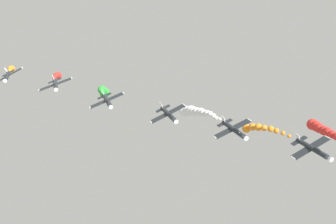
{
  "coord_description": "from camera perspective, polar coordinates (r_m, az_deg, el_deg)",
  "views": [
    {
      "loc": [
        25.57,
        73.89,
        127.52
      ],
      "look_at": [
        0.0,
        0.0,
        99.89
      ],
      "focal_mm": 36.41,
      "sensor_mm": 36.0,
      "label": 1
    }
  ],
  "objects": [
    {
      "name": "smoke_trail_lead",
      "position": [
        97.52,
        24.55,
        -2.73
      ],
      "size": [
        3.75,
        20.03,
        3.21
      ],
      "color": "red"
    },
    {
      "name": "airplane_left_inner",
      "position": [
        79.56,
        23.0,
        -5.62
      ],
      "size": [
        8.95,
        10.35,
        4.05
      ],
      "rotation": [
        0.0,
        0.4,
        0.0
      ],
      "color": "#23282D"
    },
    {
      "name": "smoke_trail_left_inner",
      "position": [
        94.41,
        14.63,
        -2.65
      ],
      "size": [
        3.02,
        18.13,
        5.94
      ],
      "color": "orange"
    },
    {
      "name": "airplane_right_inner",
      "position": [
        78.8,
        10.9,
        -2.84
      ],
      "size": [
        9.11,
        10.35,
        3.59
      ],
      "rotation": [
        0.0,
        0.35,
        0.0
      ],
      "color": "#23282D"
    },
    {
      "name": "smoke_trail_right_inner",
      "position": [
        96.43,
        4.17,
        0.09
      ],
      "size": [
        4.17,
        20.13,
        5.74
      ],
      "color": "white"
    },
    {
      "name": "airplane_left_outer",
      "position": [
        82.33,
        0.05,
        -0.33
      ],
      "size": [
        9.01,
        10.35,
        3.88
      ],
      "rotation": [
        0.0,
        0.38,
        0.0
      ],
      "color": "#23282D"
    },
    {
      "name": "airplane_right_outer",
      "position": [
        88.16,
        -10.18,
        1.91
      ],
      "size": [
        9.16,
        10.35,
        3.51
      ],
      "rotation": [
        0.0,
        0.33,
        0.0
      ],
      "color": "#23282D"
    },
    {
      "name": "smoke_trail_right_outer",
      "position": [
        110.87,
        -10.78,
        3.4
      ],
      "size": [
        5.76,
        22.74,
        8.04
      ],
      "color": "green"
    },
    {
      "name": "airplane_trailing",
      "position": [
        97.58,
        -18.35,
        4.42
      ],
      "size": [
        9.25,
        10.35,
        3.38
      ],
      "rotation": [
        0.0,
        0.3,
        0.0
      ],
      "color": "#23282D"
    },
    {
      "name": "smoke_trail_trailing",
      "position": [
        112.78,
        -18.14,
        5.79
      ],
      "size": [
        3.0,
        13.26,
        3.36
      ],
      "color": "red"
    },
    {
      "name": "airplane_high_slot",
      "position": [
        106.34,
        -25.36,
        5.45
      ],
      "size": [
        8.7,
        10.35,
        4.63
      ],
      "rotation": [
        0.0,
        0.47,
        0.0
      ],
      "color": "#23282D"
    },
    {
      "name": "smoke_trail_high_slot",
      "position": [
        123.82,
        -24.76,
        6.56
      ],
      "size": [
        2.76,
        15.85,
        3.89
      ],
      "color": "orange"
    }
  ]
}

